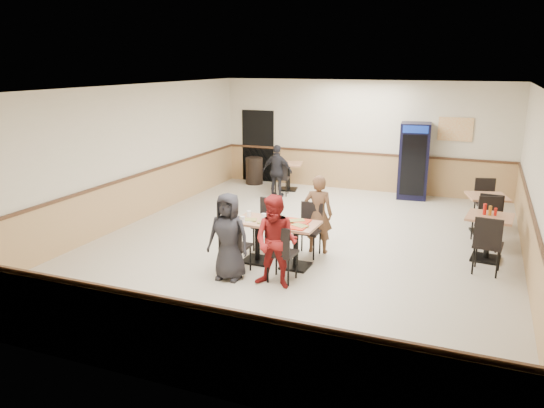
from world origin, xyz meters
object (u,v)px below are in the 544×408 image
at_px(diner_man_opposite, 318,214).
at_px(diner_woman_left, 228,237).
at_px(trash_bin, 254,171).
at_px(side_table_near, 489,231).
at_px(lone_diner, 277,171).
at_px(pepsi_cooler, 414,161).
at_px(side_table_far, 486,208).
at_px(diner_woman_right, 276,242).
at_px(main_table, 276,236).
at_px(back_table, 289,172).

bearing_deg(diner_man_opposite, diner_woman_left, 54.42).
bearing_deg(trash_bin, side_table_near, -32.68).
relative_size(lone_diner, pepsi_cooler, 0.71).
bearing_deg(diner_man_opposite, lone_diner, -64.89).
bearing_deg(side_table_far, trash_bin, 158.68).
xyz_separation_m(side_table_near, pepsi_cooler, (-1.87, 4.13, 0.44)).
bearing_deg(diner_woman_right, diner_man_opposite, 86.46).
bearing_deg(diner_woman_left, main_table, 58.57).
height_order(diner_woman_left, side_table_far, diner_woman_left).
height_order(diner_woman_right, back_table, diner_woman_right).
bearing_deg(diner_woman_right, pepsi_cooler, 80.62).
relative_size(diner_woman_left, trash_bin, 1.86).
height_order(main_table, back_table, main_table).
distance_m(side_table_near, pepsi_cooler, 4.55).
xyz_separation_m(main_table, lone_diner, (-1.74, 4.50, 0.17)).
bearing_deg(side_table_far, back_table, 157.55).
xyz_separation_m(side_table_near, side_table_far, (-0.06, 1.62, -0.01)).
xyz_separation_m(diner_woman_right, lone_diner, (-2.09, 5.39, -0.05)).
height_order(diner_woman_left, diner_woman_right, diner_woman_right).
bearing_deg(side_table_far, pepsi_cooler, 125.86).
bearing_deg(side_table_near, side_table_far, 92.05).
bearing_deg(back_table, lone_diner, -90.00).
height_order(diner_woman_left, lone_diner, diner_woman_left).
relative_size(lone_diner, back_table, 1.64).
xyz_separation_m(side_table_near, trash_bin, (-6.37, 4.09, -0.16)).
bearing_deg(diner_man_opposite, diner_woman_right, 78.95).
xyz_separation_m(diner_woman_right, side_table_near, (3.09, 2.52, -0.20)).
xyz_separation_m(main_table, diner_man_opposite, (0.49, 0.88, 0.22)).
relative_size(diner_woman_left, back_table, 1.72).
bearing_deg(back_table, side_table_near, -35.83).
relative_size(main_table, side_table_far, 1.59).
distance_m(lone_diner, side_table_near, 5.92).
bearing_deg(back_table, diner_woman_left, -78.67).
relative_size(main_table, back_table, 1.75).
distance_m(diner_woman_right, side_table_near, 3.99).
bearing_deg(diner_man_opposite, pepsi_cooler, -108.97).
relative_size(side_table_far, pepsi_cooler, 0.47).
bearing_deg(back_table, pepsi_cooler, 6.78).
relative_size(main_table, diner_man_opposite, 1.00).
bearing_deg(main_table, side_table_near, 26.46).
relative_size(main_table, trash_bin, 1.90).
bearing_deg(back_table, diner_man_opposite, -63.58).
relative_size(pepsi_cooler, trash_bin, 2.52).
height_order(side_table_near, back_table, side_table_near).
distance_m(diner_woman_left, side_table_near, 4.66).
relative_size(main_table, pepsi_cooler, 0.75).
bearing_deg(main_table, diner_man_opposite, 62.10).
distance_m(side_table_near, back_table, 6.38).
distance_m(diner_woman_left, side_table_far, 5.66).
xyz_separation_m(side_table_near, back_table, (-5.18, 3.74, -0.04)).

